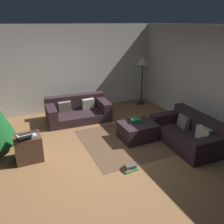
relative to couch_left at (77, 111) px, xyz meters
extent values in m
plane|color=brown|center=(-0.27, -2.24, -0.25)|extent=(6.40, 6.40, 0.00)
cube|color=beige|center=(-0.27, 0.90, 1.05)|extent=(6.40, 0.12, 2.60)
cube|color=beige|center=(2.87, -2.24, 1.05)|extent=(0.12, 6.40, 2.60)
cube|color=#2D1E23|center=(0.00, -0.09, -0.13)|extent=(1.79, 1.07, 0.24)
cube|color=#2D1E23|center=(0.01, 0.28, 0.19)|extent=(1.75, 0.33, 0.41)
cube|color=#2D1E23|center=(0.75, -0.13, 0.13)|extent=(0.29, 0.99, 0.28)
cube|color=#2D1E23|center=(-0.76, -0.05, 0.13)|extent=(0.29, 0.99, 0.28)
cube|color=#BCB299|center=(0.35, 0.06, 0.14)|extent=(0.37, 0.18, 0.31)
cube|color=#716B5B|center=(-0.34, 0.10, 0.14)|extent=(0.36, 0.16, 0.31)
cube|color=#2D1E23|center=(1.88, -2.46, -0.14)|extent=(1.07, 1.78, 0.23)
cube|color=#2D1E23|center=(2.24, -2.48, 0.20)|extent=(0.34, 1.74, 0.43)
cube|color=#2D1E23|center=(1.84, -3.20, 0.11)|extent=(0.98, 0.29, 0.26)
cube|color=#2D1E23|center=(1.92, -1.72, 0.11)|extent=(0.98, 0.29, 0.26)
cube|color=#BCB299|center=(2.02, -2.81, 0.13)|extent=(0.14, 0.36, 0.31)
cube|color=#716B5B|center=(2.06, -2.12, 0.13)|extent=(0.22, 0.38, 0.31)
cube|color=#2D1E23|center=(0.97, -1.78, -0.05)|extent=(0.82, 0.70, 0.40)
cube|color=#19662D|center=(0.96, -1.70, 0.20)|extent=(0.27, 0.24, 0.10)
cube|color=black|center=(0.88, -1.69, 0.16)|extent=(0.11, 0.17, 0.02)
sphere|color=#2699E5|center=(-1.83, -1.05, 0.32)|extent=(0.07, 0.07, 0.07)
cube|color=#4C3323|center=(-1.51, -1.66, 0.02)|extent=(0.52, 0.44, 0.54)
cube|color=silver|center=(-1.51, -1.66, 0.30)|extent=(0.38, 0.29, 0.02)
cube|color=black|center=(-1.49, -1.81, 0.42)|extent=(0.38, 0.28, 0.08)
cube|color=#387A47|center=(0.19, -2.83, -0.23)|extent=(0.30, 0.23, 0.04)
cube|color=#B7332D|center=(0.19, -2.81, -0.20)|extent=(0.26, 0.19, 0.03)
cube|color=#4C423D|center=(0.21, -2.83, -0.16)|extent=(0.22, 0.16, 0.04)
cylinder|color=black|center=(2.39, 0.39, -0.24)|extent=(0.28, 0.28, 0.02)
cylinder|color=black|center=(2.39, 0.39, 0.42)|extent=(0.04, 0.04, 1.35)
cone|color=beige|center=(2.39, 0.39, 1.22)|extent=(0.36, 0.36, 0.24)
cube|color=brown|center=(0.97, -1.78, -0.25)|extent=(2.60, 2.00, 0.01)
camera|label=1|loc=(-1.64, -6.05, 2.41)|focal=36.71mm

